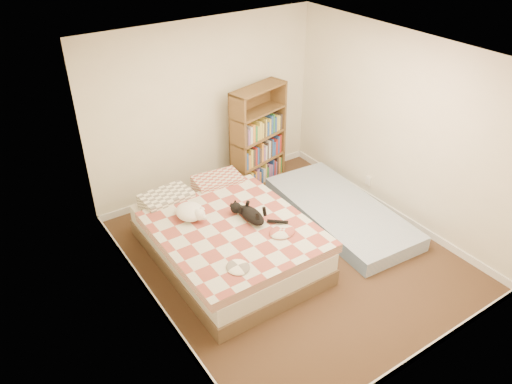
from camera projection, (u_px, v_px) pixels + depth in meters
room at (292, 171)px, 5.61m from camera, size 3.51×4.01×2.51m
bed at (226, 237)px, 6.08m from camera, size 1.68×2.28×0.61m
bookshelf at (257, 148)px, 7.48m from camera, size 0.99×0.53×1.53m
floor_mattress at (340, 212)px, 6.86m from camera, size 1.18×2.35×0.21m
black_cat at (250, 214)px, 5.90m from camera, size 0.34×0.74×0.17m
white_dog at (191, 212)px, 5.91m from camera, size 0.44×0.46×0.18m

